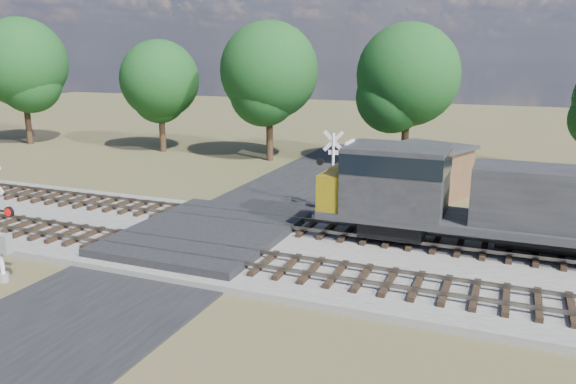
% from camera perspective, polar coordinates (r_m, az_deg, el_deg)
% --- Properties ---
extents(ground, '(160.00, 160.00, 0.00)m').
position_cam_1_polar(ground, '(26.02, -8.66, -5.28)').
color(ground, '#494C28').
rests_on(ground, ground).
extents(ballast_bed, '(140.00, 10.00, 0.30)m').
position_cam_1_polar(ballast_bed, '(23.26, 13.94, -7.51)').
color(ballast_bed, gray).
rests_on(ballast_bed, ground).
extents(road, '(7.00, 60.00, 0.08)m').
position_cam_1_polar(road, '(26.01, -8.67, -5.20)').
color(road, black).
rests_on(road, ground).
extents(crossing_panel, '(7.00, 9.00, 0.62)m').
position_cam_1_polar(crossing_panel, '(26.33, -8.13, -4.31)').
color(crossing_panel, '#262628').
rests_on(crossing_panel, ground).
extents(track_near, '(140.00, 2.60, 0.33)m').
position_cam_1_polar(track_near, '(22.81, -4.45, -6.85)').
color(track_near, black).
rests_on(track_near, ballast_bed).
extents(track_far, '(140.00, 2.60, 0.33)m').
position_cam_1_polar(track_far, '(27.12, 0.25, -3.39)').
color(track_far, black).
rests_on(track_far, ballast_bed).
extents(crossing_signal_near, '(1.85, 0.40, 4.60)m').
position_cam_1_polar(crossing_signal_near, '(23.62, -27.22, -3.82)').
color(crossing_signal_near, silver).
rests_on(crossing_signal_near, ground).
extents(crossing_signal_far, '(1.83, 0.40, 4.53)m').
position_cam_1_polar(crossing_signal_far, '(30.35, 4.40, 1.31)').
color(crossing_signal_far, silver).
rests_on(crossing_signal_far, ground).
extents(equipment_shed, '(5.90, 5.90, 3.11)m').
position_cam_1_polar(equipment_shed, '(34.95, 13.82, 2.10)').
color(equipment_shed, '#4A321F').
rests_on(equipment_shed, ground).
extents(treeline, '(79.42, 11.43, 11.78)m').
position_cam_1_polar(treeline, '(42.91, 7.86, 11.55)').
color(treeline, black).
rests_on(treeline, ground).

